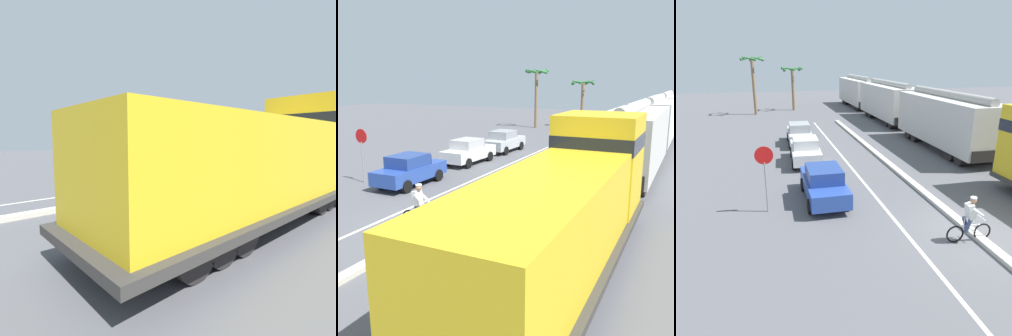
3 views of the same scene
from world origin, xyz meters
TOP-DOWN VIEW (x-y plane):
  - ground_plane at (0.00, 0.00)m, footprint 120.00×120.00m
  - median_curb at (0.00, 6.00)m, footprint 0.36×36.00m
  - lane_stripe at (-2.40, 6.00)m, footprint 0.14×36.00m
  - locomotive at (5.25, -0.81)m, footprint 3.10×11.61m
  - parked_car_blue at (-4.84, 4.41)m, footprint 1.84×4.20m
  - parked_car_white at (-4.94, 10.44)m, footprint 1.98×4.27m
  - parked_car_silver at (-4.80, 15.39)m, footprint 1.93×4.25m
  - cyclist at (-0.47, -0.42)m, footprint 1.71×0.48m
  - stop_sign at (-7.40, 3.75)m, footprint 0.76×0.08m
  - palm_tree_near at (-3.64, 33.40)m, footprint 2.75×2.80m
  - palm_tree_far at (-8.30, 30.94)m, footprint 2.73×2.79m

SIDE VIEW (x-z plane):
  - ground_plane at x=0.00m, z-range 0.00..0.00m
  - lane_stripe at x=-2.40m, z-range 0.00..0.01m
  - median_curb at x=0.00m, z-range 0.00..0.16m
  - parked_car_blue at x=-4.84m, z-range 0.01..1.63m
  - parked_car_white at x=-4.94m, z-range 0.01..1.63m
  - parked_car_silver at x=-4.80m, z-range 0.01..1.63m
  - cyclist at x=-0.47m, z-range -0.04..1.67m
  - locomotive at x=5.25m, z-range -0.30..3.90m
  - stop_sign at x=-7.40m, z-range 0.58..3.46m
  - palm_tree_near at x=-3.64m, z-range 1.42..6.95m
  - palm_tree_far at x=-8.30m, z-range 1.63..8.35m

